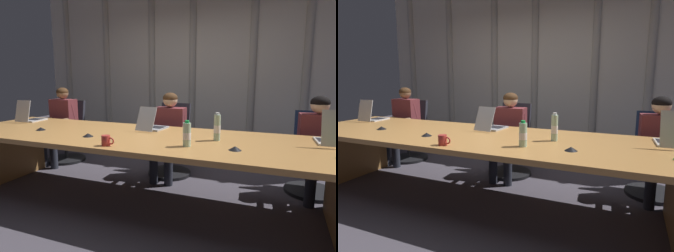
{
  "view_description": "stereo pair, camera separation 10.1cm",
  "coord_description": "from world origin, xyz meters",
  "views": [
    {
      "loc": [
        1.4,
        -2.64,
        1.37
      ],
      "look_at": [
        0.31,
        0.12,
        0.85
      ],
      "focal_mm": 30.56,
      "sensor_mm": 36.0,
      "label": 1
    },
    {
      "loc": [
        1.49,
        -2.6,
        1.37
      ],
      "look_at": [
        0.31,
        0.12,
        0.85
      ],
      "focal_mm": 30.56,
      "sensor_mm": 36.0,
      "label": 2
    }
  ],
  "objects": [
    {
      "name": "office_chair_center",
      "position": [
        1.79,
        1.03,
        0.36
      ],
      "size": [
        0.6,
        0.6,
        0.96
      ],
      "rotation": [
        0.0,
        0.0,
        -1.55
      ],
      "color": "navy",
      "rests_on": "ground_plane"
    },
    {
      "name": "coffee_mug_near",
      "position": [
        -0.04,
        -0.52,
        0.8
      ],
      "size": [
        0.12,
        0.08,
        0.09
      ],
      "color": "#B2332D",
      "rests_on": "conference_table"
    },
    {
      "name": "person_left_mid",
      "position": [
        0.01,
        0.87,
        0.66
      ],
      "size": [
        0.44,
        0.56,
        1.15
      ],
      "rotation": [
        0.0,
        0.0,
        -1.52
      ],
      "color": "brown",
      "rests_on": "ground_plane"
    },
    {
      "name": "water_bottle_secondary",
      "position": [
        0.64,
        -0.27,
        0.86
      ],
      "size": [
        0.07,
        0.07,
        0.23
      ],
      "color": "#ADD1B2",
      "rests_on": "conference_table"
    },
    {
      "name": "laptop_center",
      "position": [
        1.84,
        0.29,
        0.81
      ],
      "size": [
        0.24,
        0.44,
        0.33
      ],
      "rotation": [
        0.0,
        0.0,
        1.64
      ],
      "color": "beige",
      "rests_on": "conference_table"
    },
    {
      "name": "laptop_left_end",
      "position": [
        -1.81,
        0.29,
        0.81
      ],
      "size": [
        0.25,
        0.4,
        0.3
      ],
      "rotation": [
        0.0,
        0.0,
        1.66
      ],
      "color": "#BCBCC1",
      "rests_on": "conference_table"
    },
    {
      "name": "person_center",
      "position": [
        1.82,
        0.87,
        0.67
      ],
      "size": [
        0.44,
        0.57,
        1.15
      ],
      "rotation": [
        0.0,
        0.0,
        -1.48
      ],
      "color": "brown",
      "rests_on": "ground_plane"
    },
    {
      "name": "conference_mic_middle",
      "position": [
        -1.18,
        -0.16,
        0.77
      ],
      "size": [
        0.11,
        0.11,
        0.03
      ],
      "primitive_type": "cone",
      "color": "black",
      "rests_on": "conference_table"
    },
    {
      "name": "office_chair_left_end",
      "position": [
        -1.83,
        1.03,
        0.37
      ],
      "size": [
        0.6,
        0.6,
        0.97
      ],
      "rotation": [
        0.0,
        0.0,
        -1.59
      ],
      "color": "#2D2D38",
      "rests_on": "ground_plane"
    },
    {
      "name": "office_chair_left_mid",
      "position": [
        -0.01,
        1.03,
        0.37
      ],
      "size": [
        0.6,
        0.6,
        0.99
      ],
      "rotation": [
        0.0,
        0.0,
        -1.59
      ],
      "color": "#2D2D38",
      "rests_on": "ground_plane"
    },
    {
      "name": "curtain_backdrop",
      "position": [
        -0.0,
        2.28,
        1.58
      ],
      "size": [
        6.28,
        0.17,
        3.16
      ],
      "color": "beige",
      "rests_on": "ground_plane"
    },
    {
      "name": "person_left_end",
      "position": [
        -1.82,
        0.87,
        0.68
      ],
      "size": [
        0.39,
        0.55,
        1.19
      ],
      "rotation": [
        0.0,
        0.0,
        -1.57
      ],
      "color": "brown",
      "rests_on": "ground_plane"
    },
    {
      "name": "laptop_left_mid",
      "position": [
        0.02,
        0.34,
        0.81
      ],
      "size": [
        0.26,
        0.44,
        0.28
      ],
      "rotation": [
        0.0,
        0.0,
        1.47
      ],
      "color": "#A8ADB7",
      "rests_on": "conference_table"
    },
    {
      "name": "water_bottle_primary",
      "position": [
        0.84,
        0.06,
        0.88
      ],
      "size": [
        0.07,
        0.07,
        0.27
      ],
      "color": "#ADD1B2",
      "rests_on": "conference_table"
    },
    {
      "name": "ground_plane",
      "position": [
        0.0,
        0.0,
        0.0
      ],
      "size": [
        12.56,
        12.56,
        0.0
      ],
      "primitive_type": "plane",
      "color": "#47424C"
    },
    {
      "name": "conference_table",
      "position": [
        0.0,
        0.0,
        0.61
      ],
      "size": [
        4.32,
        1.28,
        0.75
      ],
      "color": "#B77F42",
      "rests_on": "ground_plane"
    },
    {
      "name": "conference_mic_left_side",
      "position": [
        -0.44,
        -0.25,
        0.77
      ],
      "size": [
        0.11,
        0.11,
        0.03
      ],
      "primitive_type": "cone",
      "color": "black",
      "rests_on": "conference_table"
    },
    {
      "name": "conference_mic_right_side",
      "position": [
        1.06,
        -0.25,
        0.77
      ],
      "size": [
        0.11,
        0.11,
        0.03
      ],
      "primitive_type": "cone",
      "color": "black",
      "rests_on": "conference_table"
    }
  ]
}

